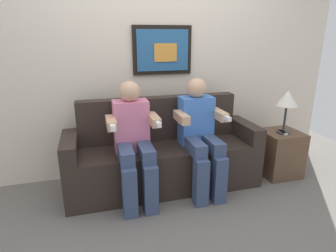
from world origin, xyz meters
The scene contains 8 objects.
ground_plane centered at (0.00, 0.00, 0.00)m, with size 5.62×5.62×0.00m, color #66605B.
back_wall_assembly centered at (0.00, 0.76, 1.30)m, with size 4.32×0.10×2.60m.
couch centered at (0.00, 0.33, 0.31)m, with size 1.92×0.58×0.90m.
person_on_left centered at (-0.32, 0.16, 0.61)m, with size 0.46×0.56×1.11m.
person_on_right centered at (0.32, 0.16, 0.61)m, with size 0.46×0.56×1.11m.
side_table_right centered at (1.31, 0.22, 0.25)m, with size 0.40×0.40×0.50m.
table_lamp centered at (1.30, 0.19, 0.86)m, with size 0.22×0.22×0.46m.
spare_remote_on_table centered at (1.28, 0.18, 0.51)m, with size 0.04×0.13×0.02m, color white.
Camera 1 is at (-0.67, -2.24, 1.49)m, focal length 30.22 mm.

